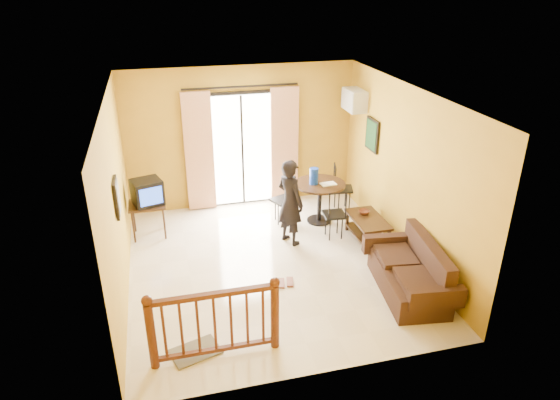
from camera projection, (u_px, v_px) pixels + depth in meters
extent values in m
plane|color=beige|center=(271.00, 265.00, 8.17)|extent=(5.00, 5.00, 0.00)
plane|color=white|center=(270.00, 95.00, 6.99)|extent=(5.00, 5.00, 0.00)
plane|color=#B78C23|center=(241.00, 138.00, 9.78)|extent=(4.50, 0.00, 4.50)
plane|color=#B78C23|center=(324.00, 274.00, 5.38)|extent=(4.50, 0.00, 4.50)
plane|color=#B78C23|center=(117.00, 202.00, 7.08)|extent=(0.00, 5.00, 5.00)
plane|color=#B78C23|center=(406.00, 173.00, 8.08)|extent=(0.00, 5.00, 5.00)
cube|color=black|center=(242.00, 150.00, 9.87)|extent=(1.34, 0.03, 2.34)
cube|color=white|center=(242.00, 151.00, 9.84)|extent=(1.20, 0.04, 2.20)
cube|color=black|center=(242.00, 151.00, 9.82)|extent=(0.04, 0.02, 2.20)
cube|color=beige|center=(199.00, 152.00, 9.59)|extent=(0.55, 0.08, 2.35)
cube|color=beige|center=(285.00, 146.00, 9.97)|extent=(0.55, 0.08, 2.35)
cylinder|color=black|center=(241.00, 87.00, 9.27)|extent=(2.20, 0.04, 0.04)
cube|color=black|center=(147.00, 204.00, 8.83)|extent=(0.63, 0.53, 0.04)
cylinder|color=black|center=(133.00, 227.00, 8.71)|extent=(0.04, 0.04, 0.61)
cylinder|color=black|center=(164.00, 223.00, 8.83)|extent=(0.04, 0.04, 0.61)
cylinder|color=black|center=(134.00, 216.00, 9.09)|extent=(0.04, 0.04, 0.61)
cylinder|color=black|center=(163.00, 213.00, 9.20)|extent=(0.04, 0.04, 0.61)
cube|color=black|center=(147.00, 192.00, 8.74)|extent=(0.60, 0.56, 0.44)
cube|color=blue|center=(151.00, 196.00, 8.56)|extent=(0.38, 0.13, 0.31)
cube|color=black|center=(117.00, 197.00, 6.85)|extent=(0.04, 0.42, 0.52)
cube|color=#59524C|center=(119.00, 197.00, 6.85)|extent=(0.01, 0.34, 0.44)
cylinder|color=black|center=(320.00, 184.00, 9.27)|extent=(0.95, 0.95, 0.04)
cylinder|color=black|center=(319.00, 203.00, 9.43)|extent=(0.08, 0.08, 0.77)
cylinder|color=black|center=(319.00, 220.00, 9.59)|extent=(0.46, 0.46, 0.03)
cylinder|color=#1134A8|center=(314.00, 176.00, 9.17)|extent=(0.16, 0.16, 0.31)
cube|color=#EEEBCB|center=(328.00, 184.00, 9.20)|extent=(0.30, 0.21, 0.02)
cube|color=silver|center=(354.00, 100.00, 9.45)|extent=(0.30, 0.60, 0.40)
cube|color=gray|center=(347.00, 100.00, 9.42)|extent=(0.02, 0.56, 0.36)
cube|color=black|center=(372.00, 135.00, 9.12)|extent=(0.04, 0.50, 0.60)
cube|color=black|center=(371.00, 135.00, 9.11)|extent=(0.01, 0.42, 0.52)
cube|color=black|center=(368.00, 219.00, 8.77)|extent=(0.53, 0.96, 0.04)
cube|color=black|center=(367.00, 233.00, 8.88)|extent=(0.49, 0.92, 0.03)
cube|color=black|center=(366.00, 242.00, 8.43)|extent=(0.05, 0.05, 0.40)
cube|color=black|center=(389.00, 239.00, 8.53)|extent=(0.05, 0.05, 0.40)
cube|color=black|center=(347.00, 220.00, 9.18)|extent=(0.05, 0.05, 0.40)
cube|color=black|center=(369.00, 218.00, 9.27)|extent=(0.05, 0.05, 0.40)
imported|color=brown|center=(364.00, 212.00, 8.91)|extent=(0.23, 0.23, 0.06)
cube|color=black|center=(408.00, 280.00, 7.41)|extent=(0.98, 1.65, 0.39)
cube|color=black|center=(428.00, 258.00, 7.34)|extent=(0.38, 1.57, 0.53)
cube|color=black|center=(436.00, 298.00, 6.66)|extent=(0.79, 0.26, 0.29)
cube|color=black|center=(387.00, 243.00, 7.99)|extent=(0.79, 0.26, 0.29)
cube|color=black|center=(418.00, 281.00, 7.01)|extent=(0.61, 0.70, 0.10)
cube|color=black|center=(396.00, 256.00, 7.61)|extent=(0.61, 0.70, 0.10)
imported|color=black|center=(290.00, 202.00, 8.55)|extent=(0.59, 0.67, 1.54)
cylinder|color=#471E0F|center=(151.00, 336.00, 5.88)|extent=(0.11, 0.11, 0.92)
cylinder|color=#471E0F|center=(275.00, 317.00, 6.21)|extent=(0.11, 0.11, 0.92)
sphere|color=#471E0F|center=(147.00, 301.00, 5.66)|extent=(0.13, 0.13, 0.13)
sphere|color=#471E0F|center=(275.00, 282.00, 6.00)|extent=(0.13, 0.13, 0.13)
cube|color=#471E0F|center=(213.00, 295.00, 5.85)|extent=(1.55, 0.08, 0.06)
cube|color=#471E0F|center=(216.00, 349.00, 6.20)|extent=(1.55, 0.06, 0.05)
cube|color=#5F5B4C|center=(196.00, 351.00, 6.29)|extent=(0.69, 0.56, 0.02)
cube|color=brown|center=(281.00, 283.00, 7.66)|extent=(0.15, 0.27, 0.03)
cube|color=brown|center=(290.00, 282.00, 7.69)|extent=(0.15, 0.27, 0.03)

